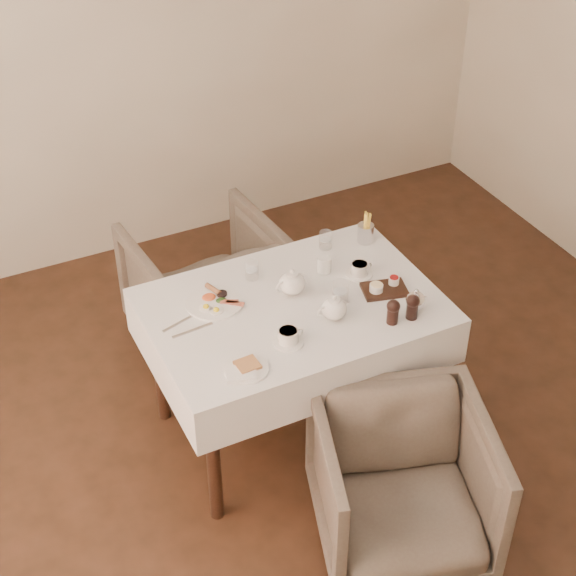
# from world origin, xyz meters

# --- Properties ---
(table) EXTENTS (1.28, 0.88, 0.75)m
(table) POSITION_xyz_m (0.03, 0.63, 0.64)
(table) COLOR black
(table) RESTS_ON ground
(armchair_near) EXTENTS (0.88, 0.89, 0.65)m
(armchair_near) POSITION_xyz_m (0.15, -0.15, 0.32)
(armchair_near) COLOR brown
(armchair_near) RESTS_ON ground
(armchair_far) EXTENTS (0.80, 0.82, 0.69)m
(armchair_far) POSITION_xyz_m (-0.07, 1.43, 0.35)
(armchair_far) COLOR brown
(armchair_far) RESTS_ON ground
(breakfast_plate) EXTENTS (0.25, 0.25, 0.03)m
(breakfast_plate) POSITION_xyz_m (-0.28, 0.79, 0.76)
(breakfast_plate) COLOR white
(breakfast_plate) RESTS_ON table
(side_plate) EXTENTS (0.19, 0.18, 0.02)m
(side_plate) POSITION_xyz_m (-0.34, 0.33, 0.76)
(side_plate) COLOR white
(side_plate) RESTS_ON table
(teapot_centre) EXTENTS (0.18, 0.15, 0.13)m
(teapot_centre) POSITION_xyz_m (0.06, 0.71, 0.82)
(teapot_centre) COLOR white
(teapot_centre) RESTS_ON table
(teapot_front) EXTENTS (0.16, 0.12, 0.12)m
(teapot_front) POSITION_xyz_m (0.14, 0.47, 0.82)
(teapot_front) COLOR white
(teapot_front) RESTS_ON table
(creamer) EXTENTS (0.08, 0.08, 0.08)m
(creamer) POSITION_xyz_m (0.27, 0.79, 0.80)
(creamer) COLOR white
(creamer) RESTS_ON table
(teacup_near) EXTENTS (0.13, 0.13, 0.07)m
(teacup_near) POSITION_xyz_m (-0.10, 0.41, 0.78)
(teacup_near) COLOR white
(teacup_near) RESTS_ON table
(teacup_far) EXTENTS (0.12, 0.12, 0.06)m
(teacup_far) POSITION_xyz_m (0.40, 0.70, 0.78)
(teacup_far) COLOR white
(teacup_far) RESTS_ON table
(glass_left) EXTENTS (0.07, 0.07, 0.09)m
(glass_left) POSITION_xyz_m (-0.05, 0.89, 0.80)
(glass_left) COLOR silver
(glass_left) RESTS_ON table
(glass_mid) EXTENTS (0.08, 0.08, 0.10)m
(glass_mid) POSITION_xyz_m (0.23, 0.56, 0.81)
(glass_mid) COLOR silver
(glass_mid) RESTS_ON table
(glass_right) EXTENTS (0.07, 0.07, 0.09)m
(glass_right) POSITION_xyz_m (0.37, 0.96, 0.80)
(glass_right) COLOR silver
(glass_right) RESTS_ON table
(condiment_board) EXTENTS (0.22, 0.18, 0.05)m
(condiment_board) POSITION_xyz_m (0.44, 0.54, 0.77)
(condiment_board) COLOR black
(condiment_board) RESTS_ON table
(pepper_mill_left) EXTENTS (0.07, 0.07, 0.12)m
(pepper_mill_left) POSITION_xyz_m (0.36, 0.33, 0.81)
(pepper_mill_left) COLOR black
(pepper_mill_left) RESTS_ON table
(pepper_mill_right) EXTENTS (0.07, 0.07, 0.12)m
(pepper_mill_right) POSITION_xyz_m (0.45, 0.32, 0.82)
(pepper_mill_right) COLOR black
(pepper_mill_right) RESTS_ON table
(silver_pot) EXTENTS (0.12, 0.10, 0.11)m
(silver_pot) POSITION_xyz_m (0.49, 0.36, 0.81)
(silver_pot) COLOR white
(silver_pot) RESTS_ON table
(fries_cup) EXTENTS (0.08, 0.08, 0.17)m
(fries_cup) POSITION_xyz_m (0.57, 0.92, 0.83)
(fries_cup) COLOR silver
(fries_cup) RESTS_ON table
(cutlery_fork) EXTENTS (0.17, 0.07, 0.00)m
(cutlery_fork) POSITION_xyz_m (-0.47, 0.73, 0.76)
(cutlery_fork) COLOR silver
(cutlery_fork) RESTS_ON table
(cutlery_knife) EXTENTS (0.19, 0.03, 0.00)m
(cutlery_knife) POSITION_xyz_m (-0.43, 0.66, 0.76)
(cutlery_knife) COLOR silver
(cutlery_knife) RESTS_ON table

